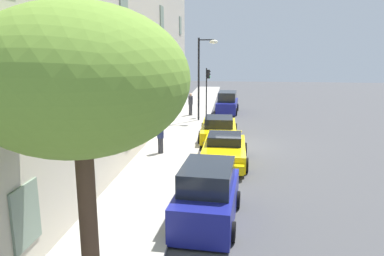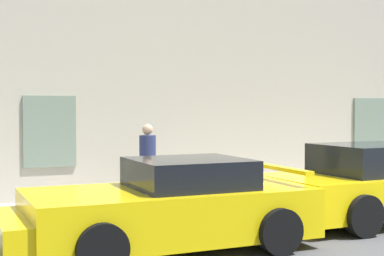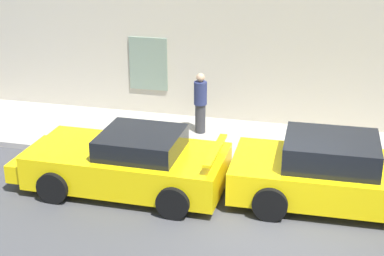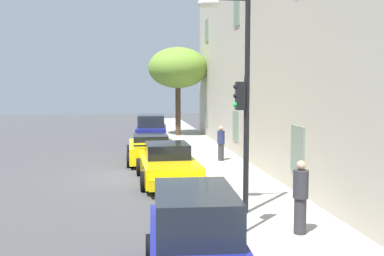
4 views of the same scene
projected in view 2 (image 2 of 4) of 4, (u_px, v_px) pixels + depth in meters
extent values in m
plane|color=#444447|center=(376.00, 237.00, 9.50)|extent=(80.00, 80.00, 0.00)
cube|color=#A8A399|center=(262.00, 201.00, 12.72)|extent=(60.00, 3.03, 0.14)
cube|color=gray|center=(50.00, 131.00, 12.24)|extent=(1.10, 0.06, 1.50)
cube|color=gray|center=(370.00, 126.00, 15.78)|extent=(1.10, 0.06, 1.50)
cube|color=yellow|center=(169.00, 213.00, 8.70)|extent=(4.20, 2.00, 0.73)
cube|color=black|center=(189.00, 173.00, 8.80)|extent=(1.69, 1.59, 0.43)
cube|color=yellow|center=(44.00, 229.00, 7.95)|extent=(1.27, 1.82, 0.40)
cube|color=yellow|center=(280.00, 168.00, 9.45)|extent=(0.18, 1.67, 0.06)
cylinder|color=black|center=(102.00, 249.00, 7.28)|extent=(0.68, 0.25, 0.68)
cylinder|color=black|center=(69.00, 221.00, 9.08)|extent=(0.68, 0.25, 0.68)
cylinder|color=black|center=(279.00, 231.00, 8.33)|extent=(0.68, 0.25, 0.68)
cylinder|color=black|center=(218.00, 209.00, 10.12)|extent=(0.68, 0.25, 0.68)
cube|color=black|center=(372.00, 159.00, 10.80)|extent=(1.91, 1.64, 0.54)
cylinder|color=black|center=(291.00, 198.00, 11.26)|extent=(0.71, 0.25, 0.70)
cylinder|color=black|center=(363.00, 216.00, 9.46)|extent=(0.71, 0.25, 0.70)
cylinder|color=#333338|center=(148.00, 184.00, 11.99)|extent=(0.32, 0.32, 0.79)
cylinder|color=navy|center=(148.00, 150.00, 11.97)|extent=(0.40, 0.40, 0.61)
sphere|color=tan|center=(148.00, 129.00, 11.95)|extent=(0.22, 0.22, 0.22)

